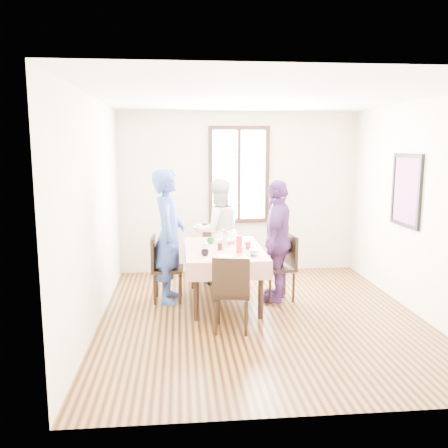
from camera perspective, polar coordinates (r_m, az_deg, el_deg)
The scene contains 30 objects.
ground at distance 6.07m, azimuth 4.45°, elevation -11.08°, with size 4.50×4.50×0.00m, color black.
back_wall at distance 7.95m, azimuth 1.80°, elevation 3.83°, with size 4.00×4.00×0.00m, color beige.
right_wall at distance 6.39m, azimuth 22.57°, elevation 1.76°, with size 4.50×4.50×0.00m, color beige.
window_frame at distance 7.90m, azimuth 1.83°, elevation 5.99°, with size 1.02×0.06×1.62m, color black.
window_pane at distance 7.91m, azimuth 1.82°, elevation 5.99°, with size 0.90×0.02×1.50m, color white.
art_poster at distance 6.63m, azimuth 21.32°, elevation 3.83°, with size 0.04×0.76×0.96m, color red.
dining_table at distance 6.45m, azimuth -0.04°, elevation -6.30°, with size 0.92×1.46×0.75m, color black.
tablecloth at distance 6.36m, azimuth -0.04°, elevation -2.99°, with size 1.04×1.58×0.01m, color #630200.
chair_left at distance 6.54m, azimuth -6.87°, elevation -5.42°, with size 0.42×0.42×0.91m, color black.
chair_right at distance 6.58m, azimuth 6.58°, elevation -5.31°, with size 0.42×0.42×0.91m, color black.
chair_far at distance 7.40m, azimuth -0.77°, elevation -3.60°, with size 0.42×0.42×0.91m, color black.
chair_near at distance 5.47m, azimuth 0.96°, elevation -8.32°, with size 0.42×0.42×0.91m, color black.
person_left at distance 6.44m, azimuth -6.76°, elevation -1.48°, with size 0.67×0.44×1.82m, color #2C448F.
person_far at distance 7.31m, azimuth -0.77°, elevation -0.84°, with size 0.80×0.62×1.64m, color silver.
person_right at distance 6.49m, azimuth 6.47°, elevation -2.02°, with size 0.98×0.41×1.68m, color #4D2A66.
mug_black at distance 5.91m, azimuth -2.34°, elevation -3.50°, with size 0.10×0.10×0.08m, color black.
mug_flag at distance 6.30m, azimuth 2.93°, elevation -2.61°, with size 0.10×0.10×0.10m, color red.
mug_green at distance 6.63m, azimuth -1.66°, elevation -2.07°, with size 0.10×0.10×0.08m, color #0C7226.
serving_bowl at distance 6.68m, azimuth 0.46°, elevation -2.07°, with size 0.25×0.25×0.06m, color white.
juice_carton at distance 6.06m, azimuth 1.85°, elevation -2.46°, with size 0.07×0.07×0.22m, color red.
butter_tub at distance 5.98m, azimuth 3.68°, elevation -3.47°, with size 0.11×0.11×0.05m, color white.
jam_jar at distance 6.23m, azimuth -0.50°, elevation -2.77°, with size 0.06×0.06×0.09m, color black.
drinking_glass at distance 6.12m, azimuth -2.28°, elevation -2.88°, with size 0.08×0.08×0.11m, color silver.
smartphone at distance 5.91m, azimuth 3.42°, elevation -3.85°, with size 0.08×0.15×0.01m, color black.
flower_vase at distance 6.41m, azimuth 0.12°, elevation -2.22°, with size 0.07×0.07×0.13m, color silver.
plate_right at distance 6.46m, azimuth 2.60°, elevation -2.69°, with size 0.20×0.20×0.01m, color white.
plate_far at distance 6.88m, azimuth -0.48°, elevation -1.93°, with size 0.20×0.20×0.01m, color white.
plate_near at distance 5.86m, azimuth 0.07°, elevation -3.94°, with size 0.20×0.20×0.01m, color white.
butter_lid at distance 5.98m, azimuth 3.68°, elevation -3.16°, with size 0.12×0.12×0.01m, color blue.
flower_bunch at distance 6.38m, azimuth 0.12°, elevation -1.18°, with size 0.09×0.09×0.10m, color yellow, non-canonical shape.
Camera 1 is at (-0.99, -5.60, 2.12)m, focal length 37.57 mm.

